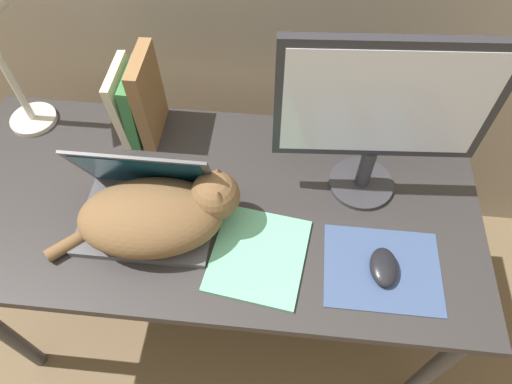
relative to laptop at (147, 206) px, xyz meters
The scene contains 8 objects.
desk 0.20m from the laptop, 22.47° to the left, with size 1.36×0.64×0.72m.
laptop is the anchor object (origin of this frame).
cat 0.07m from the laptop, 41.79° to the right, with size 0.45×0.26×0.16m.
external_monitor 0.59m from the laptop, 15.82° to the left, with size 0.47×0.17×0.45m.
mousepad 0.58m from the laptop, ahead, with size 0.27×0.21×0.00m.
computer_mouse 0.58m from the laptop, ahead, with size 0.06×0.10×0.03m.
book_row 0.31m from the laptop, 105.25° to the left, with size 0.10×0.16×0.25m.
notepad 0.30m from the laptop, 16.79° to the right, with size 0.25×0.26×0.01m.
Camera 1 is at (0.18, -0.32, 1.68)m, focal length 32.00 mm.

